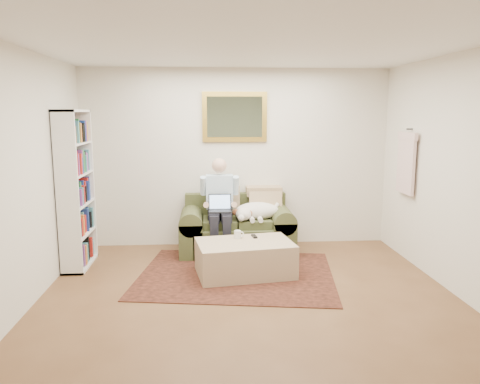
{
  "coord_description": "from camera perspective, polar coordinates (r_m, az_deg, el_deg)",
  "views": [
    {
      "loc": [
        -0.44,
        -4.37,
        1.97
      ],
      "look_at": [
        -0.01,
        1.56,
        0.95
      ],
      "focal_mm": 35.0,
      "sensor_mm": 36.0,
      "label": 1
    }
  ],
  "objects": [
    {
      "name": "hanging_shirt",
      "position": [
        6.55,
        19.61,
        3.74
      ],
      "size": [
        0.06,
        0.52,
        0.9
      ],
      "primitive_type": null,
      "color": "beige",
      "rests_on": "room_shell"
    },
    {
      "name": "room_shell",
      "position": [
        4.79,
        1.18,
        1.7
      ],
      "size": [
        4.51,
        5.0,
        2.61
      ],
      "color": "brown",
      "rests_on": "ground"
    },
    {
      "name": "coffee_mug",
      "position": [
        5.84,
        -0.31,
        -5.2
      ],
      "size": [
        0.08,
        0.08,
        0.1
      ],
      "primitive_type": "cylinder",
      "color": "white",
      "rests_on": "ottoman"
    },
    {
      "name": "seated_man",
      "position": [
        6.42,
        -2.47,
        -1.96
      ],
      "size": [
        0.52,
        0.75,
        1.34
      ],
      "primitive_type": null,
      "color": "#8CB8D8",
      "rests_on": "sofa"
    },
    {
      "name": "sleeping_dog",
      "position": [
        6.54,
        2.12,
        -2.3
      ],
      "size": [
        0.66,
        0.41,
        0.24
      ],
      "primitive_type": null,
      "color": "white",
      "rests_on": "sofa"
    },
    {
      "name": "bookshelf",
      "position": [
        6.28,
        -19.39,
        0.28
      ],
      "size": [
        0.28,
        0.8,
        2.0
      ],
      "primitive_type": null,
      "color": "white",
      "rests_on": "room_shell"
    },
    {
      "name": "rug",
      "position": [
        5.82,
        -0.46,
        -10.0
      ],
      "size": [
        2.59,
        2.2,
        0.01
      ],
      "primitive_type": "cube",
      "rotation": [
        0.0,
        0.0,
        -0.15
      ],
      "color": "black",
      "rests_on": "room_shell"
    },
    {
      "name": "laptop",
      "position": [
        6.36,
        -2.46,
        -1.78
      ],
      "size": [
        0.31,
        0.24,
        0.22
      ],
      "color": "black",
      "rests_on": "seated_man"
    },
    {
      "name": "wall_mirror",
      "position": [
        6.86,
        -0.66,
        9.14
      ],
      "size": [
        0.94,
        0.04,
        0.72
      ],
      "color": "gold",
      "rests_on": "room_shell"
    },
    {
      "name": "ottoman",
      "position": [
        5.76,
        0.59,
        -8.09
      ],
      "size": [
        1.23,
        0.89,
        0.41
      ],
      "primitive_type": "cube",
      "rotation": [
        0.0,
        0.0,
        0.15
      ],
      "color": "tan",
      "rests_on": "room_shell"
    },
    {
      "name": "sofa",
      "position": [
        6.67,
        -0.42,
        -5.0
      ],
      "size": [
        1.59,
        0.81,
        0.96
      ],
      "color": "#3B4223",
      "rests_on": "room_shell"
    },
    {
      "name": "tv_remote",
      "position": [
        5.92,
        1.75,
        -5.41
      ],
      "size": [
        0.07,
        0.16,
        0.02
      ],
      "primitive_type": "cube",
      "rotation": [
        0.0,
        0.0,
        0.13
      ],
      "color": "black",
      "rests_on": "ottoman"
    }
  ]
}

